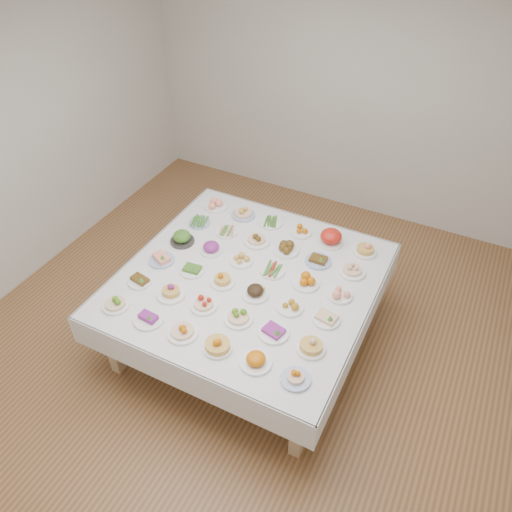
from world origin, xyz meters
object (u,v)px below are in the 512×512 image
at_px(dish_18, 182,237).
at_px(dish_35, 365,249).
at_px(display_table, 248,284).
at_px(dish_0, 115,302).

distance_m(dish_18, dish_35, 1.65).
height_order(display_table, dish_18, dish_18).
relative_size(display_table, dish_35, 10.06).
distance_m(display_table, dish_0, 1.10).
xyz_separation_m(dish_18, dish_35, (1.53, 0.61, -0.01)).
relative_size(display_table, dish_18, 9.53).
xyz_separation_m(dish_0, dish_35, (1.55, 1.53, -0.00)).
bearing_deg(dish_18, dish_35, 21.61).
relative_size(dish_18, dish_35, 1.06).
xyz_separation_m(dish_0, dish_18, (0.02, 0.92, 0.00)).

